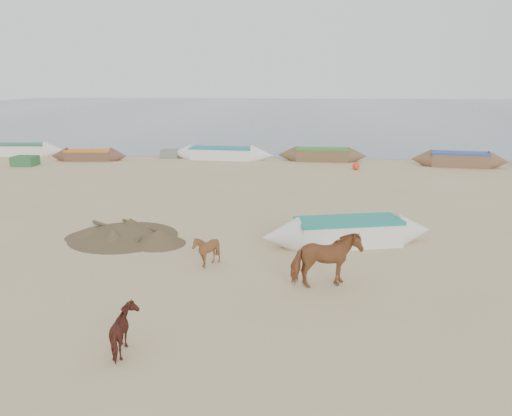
{
  "coord_description": "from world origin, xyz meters",
  "views": [
    {
      "loc": [
        1.39,
        -12.58,
        5.26
      ],
      "look_at": [
        0.0,
        4.0,
        1.0
      ],
      "focal_mm": 35.0,
      "sensor_mm": 36.0,
      "label": 1
    }
  ],
  "objects_px": {
    "calf_front": "(206,250)",
    "near_canoe": "(348,232)",
    "cow_adult": "(325,260)",
    "calf_right": "(126,331)"
  },
  "relations": [
    {
      "from": "calf_front",
      "to": "near_canoe",
      "type": "xyz_separation_m",
      "value": [
        4.29,
        2.36,
        -0.05
      ]
    },
    {
      "from": "cow_adult",
      "to": "near_canoe",
      "type": "height_order",
      "value": "cow_adult"
    },
    {
      "from": "calf_front",
      "to": "near_canoe",
      "type": "bearing_deg",
      "value": 102.03
    },
    {
      "from": "cow_adult",
      "to": "near_canoe",
      "type": "relative_size",
      "value": 0.31
    },
    {
      "from": "cow_adult",
      "to": "near_canoe",
      "type": "distance_m",
      "value": 3.71
    },
    {
      "from": "cow_adult",
      "to": "calf_front",
      "type": "height_order",
      "value": "cow_adult"
    },
    {
      "from": "cow_adult",
      "to": "calf_right",
      "type": "bearing_deg",
      "value": 115.25
    },
    {
      "from": "cow_adult",
      "to": "calf_right",
      "type": "height_order",
      "value": "cow_adult"
    },
    {
      "from": "near_canoe",
      "to": "calf_front",
      "type": "bearing_deg",
      "value": -164.99
    },
    {
      "from": "cow_adult",
      "to": "calf_right",
      "type": "relative_size",
      "value": 1.92
    }
  ]
}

